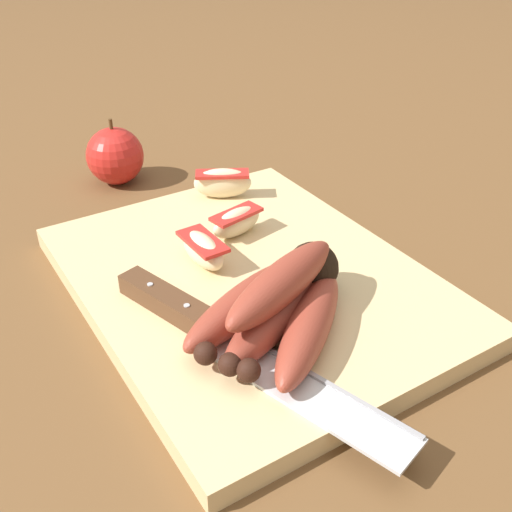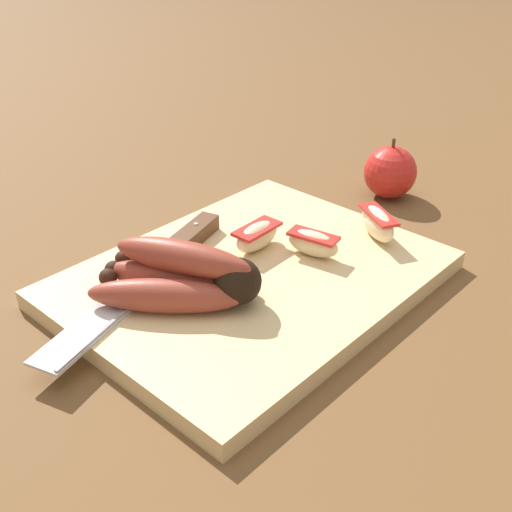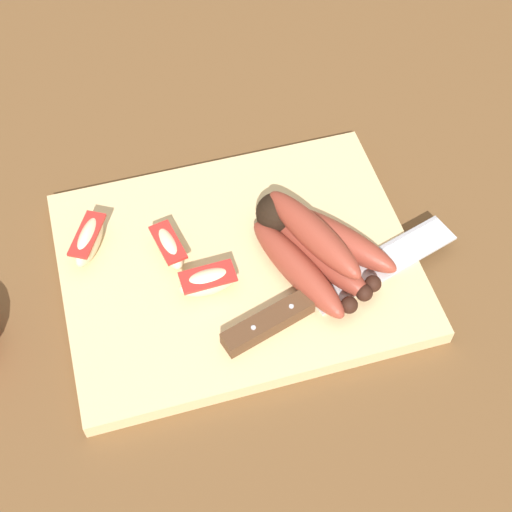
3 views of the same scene
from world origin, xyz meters
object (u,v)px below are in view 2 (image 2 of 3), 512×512
apple_wedge_near (378,223)px  chefs_knife (162,262)px  apple_wedge_far (257,236)px  whole_apple (390,172)px  apple_wedge_middle (313,243)px  banana_bunch (184,275)px

apple_wedge_near → chefs_knife: bearing=-31.7°
apple_wedge_far → whole_apple: bearing=177.6°
chefs_knife → apple_wedge_near: size_ratio=4.16×
apple_wedge_middle → apple_wedge_far: 0.06m
apple_wedge_middle → whole_apple: 0.23m
apple_wedge_far → whole_apple: (-0.25, 0.01, -0.00)m
banana_bunch → apple_wedge_middle: bearing=163.3°
chefs_knife → apple_wedge_far: size_ratio=4.44×
apple_wedge_middle → banana_bunch: bearing=-16.7°
chefs_knife → apple_wedge_far: bearing=155.1°
apple_wedge_far → apple_wedge_near: bearing=143.0°
apple_wedge_middle → apple_wedge_far: bearing=-60.9°
banana_bunch → chefs_knife: (-0.02, -0.06, -0.02)m
chefs_knife → apple_wedge_middle: size_ratio=4.45×
chefs_knife → apple_wedge_near: 0.24m
chefs_knife → apple_wedge_middle: (-0.13, 0.10, 0.01)m
apple_wedge_near → whole_apple: whole_apple is taller
whole_apple → apple_wedge_near: bearing=27.1°
apple_wedge_middle → apple_wedge_far: apple_wedge_far is taller
banana_bunch → whole_apple: whole_apple is taller
banana_bunch → whole_apple: 0.37m
banana_bunch → apple_wedge_far: bearing=-174.9°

